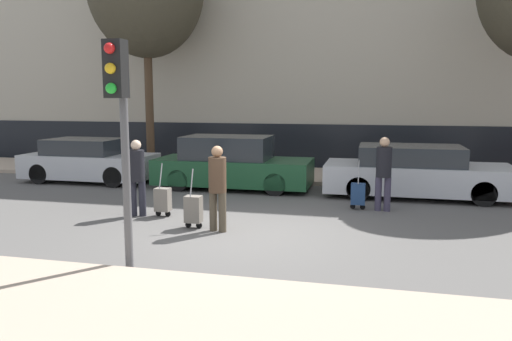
{
  "coord_description": "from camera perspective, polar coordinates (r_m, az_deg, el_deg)",
  "views": [
    {
      "loc": [
        2.32,
        -8.82,
        2.55
      ],
      "look_at": [
        -0.23,
        1.8,
        0.95
      ],
      "focal_mm": 35.0,
      "sensor_mm": 36.0,
      "label": 1
    }
  ],
  "objects": [
    {
      "name": "ground_plane",
      "position": [
        9.47,
        -1.18,
        -7.29
      ],
      "size": [
        80.0,
        80.0,
        0.0
      ],
      "primitive_type": "plane",
      "color": "#565451"
    },
    {
      "name": "pedestrian_right",
      "position": [
        11.55,
        14.39,
        0.12
      ],
      "size": [
        0.35,
        0.34,
        1.68
      ],
      "rotation": [
        0.0,
        0.0,
        -0.06
      ],
      "color": "#383347",
      "rests_on": "ground_plane"
    },
    {
      "name": "parked_car_2",
      "position": [
        13.52,
        17.75,
        -0.23
      ],
      "size": [
        4.68,
        1.86,
        1.33
      ],
      "color": "#B7BABF",
      "rests_on": "ground_plane"
    },
    {
      "name": "sidewalk_near",
      "position": [
        6.1,
        -10.49,
        -15.88
      ],
      "size": [
        28.0,
        2.5,
        0.12
      ],
      "color": "tan",
      "rests_on": "ground_plane"
    },
    {
      "name": "parked_bicycle",
      "position": [
        15.78,
        19.43,
        0.36
      ],
      "size": [
        1.77,
        0.06,
        0.96
      ],
      "color": "black",
      "rests_on": "sidewalk_far"
    },
    {
      "name": "trolley_right",
      "position": [
        11.68,
        11.59,
        -2.65
      ],
      "size": [
        0.34,
        0.29,
        1.14
      ],
      "color": "navy",
      "rests_on": "ground_plane"
    },
    {
      "name": "pedestrian_center",
      "position": [
        9.5,
        -4.42,
        -1.48
      ],
      "size": [
        0.35,
        0.34,
        1.65
      ],
      "rotation": [
        0.0,
        0.0,
        -0.21
      ],
      "color": "#4C4233",
      "rests_on": "ground_plane"
    },
    {
      "name": "trolley_center",
      "position": [
        9.88,
        -7.17,
        -4.42
      ],
      "size": [
        0.34,
        0.29,
        1.18
      ],
      "color": "slate",
      "rests_on": "ground_plane"
    },
    {
      "name": "parked_car_0",
      "position": [
        16.08,
        -18.58,
        1.01
      ],
      "size": [
        3.93,
        1.71,
        1.31
      ],
      "color": "#B7BABF",
      "rests_on": "ground_plane"
    },
    {
      "name": "sidewalk_far",
      "position": [
        16.18,
        5.11,
        -0.55
      ],
      "size": [
        28.0,
        3.0,
        0.12
      ],
      "color": "tan",
      "rests_on": "ground_plane"
    },
    {
      "name": "traffic_light",
      "position": [
        7.36,
        -15.32,
        6.85
      ],
      "size": [
        0.28,
        0.47,
        3.34
      ],
      "color": "#515154",
      "rests_on": "ground_plane"
    },
    {
      "name": "parked_car_1",
      "position": [
        14.09,
        -2.79,
        0.71
      ],
      "size": [
        4.37,
        1.73,
        1.48
      ],
      "color": "#194728",
      "rests_on": "ground_plane"
    },
    {
      "name": "building_facade",
      "position": [
        19.71,
        6.9,
        18.14
      ],
      "size": [
        28.0,
        2.58,
        11.89
      ],
      "color": "#B7AD99",
      "rests_on": "ground_plane"
    },
    {
      "name": "pedestrian_left",
      "position": [
        11.02,
        -13.45,
        -0.31
      ],
      "size": [
        0.35,
        0.34,
        1.66
      ],
      "rotation": [
        0.0,
        0.0,
        3.3
      ],
      "color": "#23232D",
      "rests_on": "ground_plane"
    },
    {
      "name": "trolley_left",
      "position": [
        10.96,
        -10.61,
        -3.3
      ],
      "size": [
        0.34,
        0.29,
        1.16
      ],
      "color": "slate",
      "rests_on": "ground_plane"
    }
  ]
}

